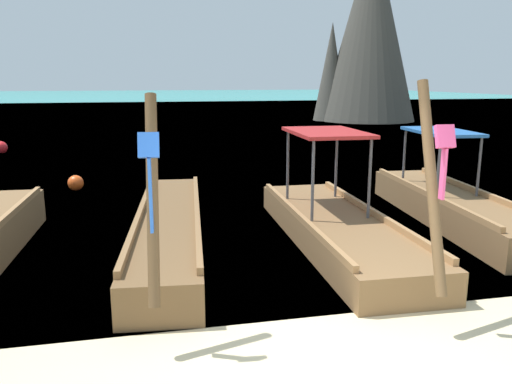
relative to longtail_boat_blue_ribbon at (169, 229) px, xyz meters
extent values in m
plane|color=teal|center=(1.25, 56.93, -0.28)|extent=(120.00, 120.00, 0.00)
cube|color=brown|center=(0.00, 0.03, -0.02)|extent=(1.59, 6.21, 0.53)
cube|color=brown|center=(-0.46, 0.08, 0.29)|extent=(0.61, 5.63, 0.10)
cube|color=brown|center=(0.47, -0.01, 0.29)|extent=(0.61, 5.63, 0.10)
cylinder|color=brown|center=(-0.30, -3.21, 1.27)|extent=(0.19, 0.81, 2.09)
cube|color=blue|center=(-0.32, -3.40, 1.83)|extent=(0.21, 0.15, 0.25)
cube|color=blue|center=(-0.32, -3.42, 1.35)|extent=(0.04, 0.08, 0.74)
cube|color=brown|center=(2.77, -0.52, -0.06)|extent=(1.54, 5.45, 0.46)
cube|color=#9F7246|center=(2.11, -0.50, 0.22)|extent=(0.22, 4.98, 0.10)
cube|color=#9F7246|center=(3.42, -0.54, 0.22)|extent=(0.22, 4.98, 0.10)
cylinder|color=brown|center=(2.68, -3.44, 1.30)|extent=(0.14, 0.84, 2.29)
cube|color=#F24C8C|center=(2.68, -3.62, 1.87)|extent=(0.20, 0.14, 0.25)
cube|color=#F24C8C|center=(2.68, -3.64, 1.48)|extent=(0.03, 0.08, 0.54)
cylinder|color=#4C4C51|center=(2.28, -0.64, 0.84)|extent=(0.05, 0.05, 1.33)
cylinder|color=#4C4C51|center=(3.25, -0.67, 0.84)|extent=(0.05, 0.05, 1.33)
cylinder|color=#4C4C51|center=(2.32, 0.98, 0.84)|extent=(0.05, 0.05, 1.33)
cylinder|color=#4C4C51|center=(3.30, 0.95, 0.84)|extent=(0.05, 0.05, 1.33)
cube|color=#AD2323|center=(2.79, 0.16, 1.53)|extent=(1.23, 1.86, 0.06)
cube|color=brown|center=(5.41, 0.22, -0.01)|extent=(1.66, 5.48, 0.55)
cube|color=#9F7246|center=(4.89, 0.27, 0.31)|extent=(0.57, 4.95, 0.10)
cube|color=#9F7246|center=(5.94, 0.16, 0.31)|extent=(0.57, 4.95, 0.10)
cylinder|color=#4C4C51|center=(5.00, 0.12, 0.82)|extent=(0.05, 0.05, 1.12)
cylinder|color=#4C4C51|center=(5.79, 0.04, 0.82)|extent=(0.05, 0.05, 1.12)
cylinder|color=#4C4C51|center=(5.16, 1.73, 0.82)|extent=(0.05, 0.05, 1.12)
cylinder|color=#4C4C51|center=(5.95, 1.65, 0.82)|extent=(0.05, 0.05, 1.12)
cube|color=#235BA3|center=(5.48, 0.89, 1.41)|extent=(1.14, 1.91, 0.06)
cone|color=#47443D|center=(14.33, 23.86, 5.70)|extent=(6.20, 6.20, 11.97)
cone|color=#4E4B43|center=(12.00, 24.48, 2.87)|extent=(2.26, 2.26, 6.31)
sphere|color=#EA5119|center=(-2.03, 4.87, -0.09)|extent=(0.39, 0.39, 0.39)
sphere|color=red|center=(-5.48, 12.19, -0.05)|extent=(0.47, 0.47, 0.47)
camera|label=1|loc=(-0.38, -8.39, 2.45)|focal=36.26mm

